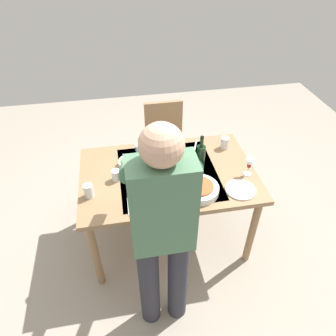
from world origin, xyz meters
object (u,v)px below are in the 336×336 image
object	(u,v)px
chair_near	(165,139)
water_cup_far_left	(225,143)
water_cup_near_left	(116,175)
water_cup_far_right	(140,149)
dinner_plate_near	(241,190)
wine_glass_left	(158,143)
wine_glass_right	(249,164)
wine_bottle	(201,156)
dinner_plate_far	(150,180)
serving_bowl_pasta	(199,189)
dining_table	(168,180)
water_cup_near_right	(89,191)
person_server	(162,230)
side_bowl_salad	(129,163)

from	to	relation	value
chair_near	water_cup_far_left	bearing A→B (deg)	126.64
water_cup_near_left	water_cup_far_right	world-z (taller)	same
water_cup_near_left	dinner_plate_near	xyz separation A→B (m)	(-0.92, 0.29, -0.04)
water_cup_near_left	water_cup_far_left	xyz separation A→B (m)	(-0.97, -0.27, 0.01)
wine_glass_left	dinner_plate_near	distance (m)	0.80
chair_near	water_cup_near_left	xyz separation A→B (m)	(0.53, 0.85, 0.29)
wine_glass_right	wine_bottle	bearing A→B (deg)	-25.03
water_cup_far_right	dinner_plate_far	xyz separation A→B (m)	(-0.04, 0.36, -0.04)
chair_near	wine_glass_left	bearing A→B (deg)	74.20
wine_bottle	water_cup_far_right	world-z (taller)	wine_bottle
wine_glass_left	serving_bowl_pasta	xyz separation A→B (m)	(-0.22, 0.55, -0.07)
dining_table	wine_glass_right	distance (m)	0.66
water_cup_near_right	water_cup_far_left	size ratio (longest dim) A/B	1.06
water_cup_far_left	wine_glass_left	bearing A→B (deg)	-2.92
person_server	dinner_plate_near	bearing A→B (deg)	-147.76
wine_bottle	water_cup_near_left	world-z (taller)	wine_bottle
wine_glass_left	dinner_plate_far	distance (m)	0.38
dining_table	dinner_plate_far	bearing A→B (deg)	21.69
person_server	side_bowl_salad	distance (m)	0.89
water_cup_far_right	dinner_plate_near	bearing A→B (deg)	139.61
person_server	water_cup_far_right	world-z (taller)	person_server
chair_near	dinner_plate_far	xyz separation A→B (m)	(0.28, 0.90, 0.25)
person_server	dinner_plate_near	xyz separation A→B (m)	(-0.67, -0.42, -0.18)
wine_glass_right	water_cup_near_right	size ratio (longest dim) A/B	1.39
wine_glass_right	water_cup_near_right	distance (m)	1.24
water_cup_near_left	water_cup_far_left	bearing A→B (deg)	-164.63
wine_glass_left	wine_glass_right	distance (m)	0.78
wine_glass_left	dinner_plate_far	xyz separation A→B (m)	(0.12, 0.35, -0.10)
wine_bottle	side_bowl_salad	bearing A→B (deg)	-10.91
person_server	water_cup_near_left	xyz separation A→B (m)	(0.25, -0.71, -0.14)
wine_glass_right	person_server	bearing A→B (deg)	36.79
chair_near	serving_bowl_pasta	size ratio (longest dim) A/B	3.03
wine_bottle	wine_glass_left	bearing A→B (deg)	-39.21
wine_bottle	dinner_plate_near	distance (m)	0.42
water_cup_near_left	water_cup_near_right	distance (m)	0.26
wine_glass_left	water_cup_far_left	bearing A→B (deg)	177.08
side_bowl_salad	wine_bottle	bearing A→B (deg)	169.09
water_cup_near_right	serving_bowl_pasta	world-z (taller)	water_cup_near_right
person_server	wine_glass_left	xyz separation A→B (m)	(-0.13, -1.01, -0.08)
dining_table	water_cup_far_left	xyz separation A→B (m)	(-0.56, -0.26, 0.13)
wine_glass_left	water_cup_near_left	xyz separation A→B (m)	(0.38, 0.30, -0.06)
wine_glass_left	water_cup_near_right	world-z (taller)	wine_glass_left
side_bowl_salad	dinner_plate_near	world-z (taller)	side_bowl_salad
water_cup_far_left	serving_bowl_pasta	bearing A→B (deg)	54.44
water_cup_near_left	serving_bowl_pasta	world-z (taller)	water_cup_near_left
wine_glass_right	water_cup_far_left	size ratio (longest dim) A/B	1.47
wine_glass_right	water_cup_far_left	xyz separation A→B (m)	(0.07, -0.39, -0.05)
wine_glass_right	dining_table	bearing A→B (deg)	-11.79
wine_bottle	wine_glass_right	xyz separation A→B (m)	(-0.35, 0.16, -0.01)
chair_near	dining_table	bearing A→B (deg)	81.76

